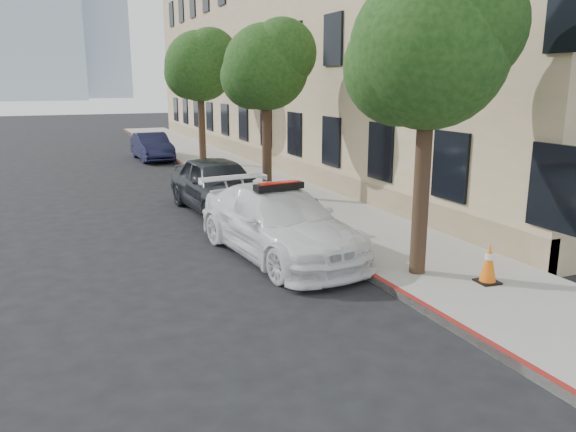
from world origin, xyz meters
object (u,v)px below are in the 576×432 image
(police_car, at_px, (279,222))
(parked_car_far, at_px, (152,147))
(parked_car_mid, at_px, (218,185))
(traffic_cone, at_px, (489,264))
(fire_hydrant, at_px, (313,215))

(police_car, xyz_separation_m, parked_car_far, (0.15, 16.65, -0.09))
(police_car, relative_size, parked_car_far, 1.33)
(parked_car_mid, bearing_deg, police_car, -93.64)
(traffic_cone, bearing_deg, parked_car_far, 97.20)
(fire_hydrant, xyz_separation_m, traffic_cone, (1.39, -4.46, -0.05))
(police_car, height_order, parked_car_mid, police_car)
(police_car, height_order, parked_car_far, police_car)
(parked_car_far, relative_size, fire_hydrant, 4.73)
(parked_car_mid, bearing_deg, parked_car_far, 85.50)
(police_car, distance_m, parked_car_mid, 4.63)
(police_car, xyz_separation_m, parked_car_mid, (-0.01, 4.63, 0.05))
(parked_car_far, distance_m, fire_hydrant, 15.68)
(fire_hydrant, bearing_deg, parked_car_mid, 131.53)
(police_car, bearing_deg, traffic_cone, -58.77)
(parked_car_mid, relative_size, traffic_cone, 6.41)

